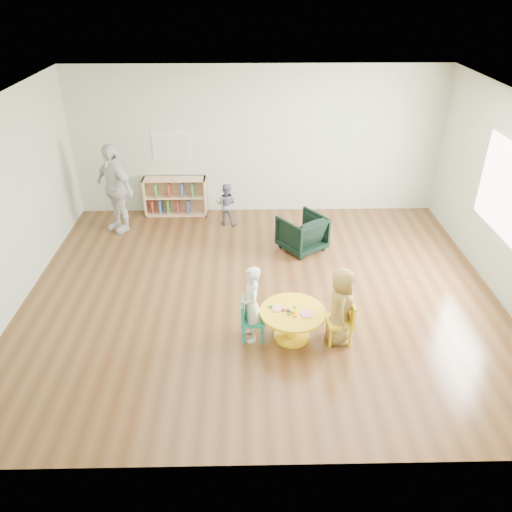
# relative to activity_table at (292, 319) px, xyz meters

# --- Properties ---
(room) EXTENTS (7.10, 7.00, 2.80)m
(room) POSITION_rel_activity_table_xyz_m (-0.36, 1.04, 1.60)
(room) COLOR #53331A
(room) RESTS_ON ground
(activity_table) EXTENTS (0.85, 0.85, 0.47)m
(activity_table) POSITION_rel_activity_table_xyz_m (0.00, 0.00, 0.00)
(activity_table) COLOR yellow
(activity_table) RESTS_ON ground
(kid_chair_left) EXTENTS (0.32, 0.32, 0.58)m
(kid_chair_left) POSITION_rel_activity_table_xyz_m (-0.55, 0.01, 0.02)
(kid_chair_left) COLOR #1A8F78
(kid_chair_left) RESTS_ON ground
(kid_chair_right) EXTENTS (0.33, 0.33, 0.60)m
(kid_chair_right) POSITION_rel_activity_table_xyz_m (0.65, -0.07, 0.03)
(kid_chair_right) COLOR yellow
(kid_chair_right) RESTS_ON ground
(bookshelf) EXTENTS (1.20, 0.30, 0.75)m
(bookshelf) POSITION_rel_activity_table_xyz_m (-1.98, 3.90, 0.07)
(bookshelf) COLOR tan
(bookshelf) RESTS_ON ground
(alphabet_poster) EXTENTS (0.74, 0.01, 0.54)m
(alphabet_poster) POSITION_rel_activity_table_xyz_m (-1.97, 4.03, 1.06)
(alphabet_poster) COLOR white
(alphabet_poster) RESTS_ON ground
(armchair) EXTENTS (0.95, 0.95, 0.63)m
(armchair) POSITION_rel_activity_table_xyz_m (0.36, 2.39, 0.02)
(armchair) COLOR black
(armchair) RESTS_ON ground
(child_left) EXTENTS (0.31, 0.42, 1.07)m
(child_left) POSITION_rel_activity_table_xyz_m (-0.53, 0.00, 0.24)
(child_left) COLOR silver
(child_left) RESTS_ON ground
(child_right) EXTENTS (0.42, 0.57, 1.07)m
(child_right) POSITION_rel_activity_table_xyz_m (0.60, -0.05, 0.24)
(child_right) COLOR yellow
(child_right) RESTS_ON ground
(toddler) EXTENTS (0.45, 0.39, 0.81)m
(toddler) POSITION_rel_activity_table_xyz_m (-0.96, 3.41, 0.11)
(toddler) COLOR #171A3A
(toddler) RESTS_ON ground
(adult_caretaker) EXTENTS (0.99, 0.92, 1.63)m
(adult_caretaker) POSITION_rel_activity_table_xyz_m (-2.95, 3.24, 0.52)
(adult_caretaker) COLOR silver
(adult_caretaker) RESTS_ON ground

